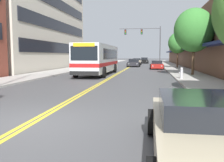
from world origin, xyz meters
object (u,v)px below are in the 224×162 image
(car_beige_parked_right_foreground, at_px, (201,131))
(car_red_parked_right_mid, at_px, (157,65))
(car_black_moving_third, at_px, (144,61))
(car_charcoal_moving_lead, at_px, (134,63))
(city_bus, at_px, (99,58))
(car_slate_blue_parked_left_near, at_px, (101,64))
(traffic_signal_mast, at_px, (146,38))
(street_tree_right_mid, at_px, (194,30))
(street_tree_right_far, at_px, (178,43))
(car_champagne_moving_second, at_px, (137,62))
(fire_hydrant, at_px, (182,73))

(car_beige_parked_right_foreground, xyz_separation_m, car_red_parked_right_mid, (0.02, 32.03, 0.00))
(car_beige_parked_right_foreground, height_order, car_black_moving_third, car_black_moving_third)
(car_charcoal_moving_lead, height_order, car_black_moving_third, car_black_moving_third)
(city_bus, relative_size, car_black_moving_third, 2.49)
(car_slate_blue_parked_left_near, xyz_separation_m, car_charcoal_moving_lead, (5.03, 4.20, 0.04))
(city_bus, distance_m, car_black_moving_third, 37.19)
(city_bus, xyz_separation_m, traffic_signal_mast, (4.52, 21.25, 3.47))
(traffic_signal_mast, bearing_deg, car_red_parked_right_mid, -80.19)
(car_charcoal_moving_lead, xyz_separation_m, traffic_signal_mast, (2.08, 2.78, 4.53))
(car_black_moving_third, xyz_separation_m, traffic_signal_mast, (0.65, -15.72, 4.51))
(car_red_parked_right_mid, relative_size, car_charcoal_moving_lead, 0.98)
(car_slate_blue_parked_left_near, bearing_deg, car_beige_parked_right_foreground, -75.86)
(street_tree_right_mid, bearing_deg, car_slate_blue_parked_left_near, 128.79)
(street_tree_right_far, bearing_deg, car_beige_parked_right_foreground, -95.25)
(traffic_signal_mast, xyz_separation_m, street_tree_right_far, (4.79, -7.89, -1.36))
(car_beige_parked_right_foreground, xyz_separation_m, car_black_moving_third, (-2.32, 57.56, 0.08))
(car_black_moving_third, bearing_deg, street_tree_right_far, -77.02)
(car_charcoal_moving_lead, height_order, car_champagne_moving_second, car_champagne_moving_second)
(car_beige_parked_right_foreground, distance_m, street_tree_right_mid, 20.65)
(street_tree_right_mid, bearing_deg, car_red_parked_right_mid, 104.47)
(city_bus, height_order, car_black_moving_third, city_bus)
(car_beige_parked_right_foreground, relative_size, car_charcoal_moving_lead, 1.05)
(car_slate_blue_parked_left_near, xyz_separation_m, car_black_moving_third, (6.46, 22.70, 0.06))
(street_tree_right_mid, xyz_separation_m, street_tree_right_far, (0.01, 13.89, -0.52))
(car_slate_blue_parked_left_near, height_order, car_champagne_moving_second, car_champagne_moving_second)
(city_bus, relative_size, car_champagne_moving_second, 2.44)
(car_black_moving_third, relative_size, traffic_signal_mast, 0.61)
(city_bus, height_order, street_tree_right_far, street_tree_right_far)
(car_slate_blue_parked_left_near, height_order, car_black_moving_third, car_black_moving_third)
(city_bus, height_order, car_champagne_moving_second, city_bus)
(car_slate_blue_parked_left_near, distance_m, traffic_signal_mast, 10.96)
(car_slate_blue_parked_left_near, xyz_separation_m, street_tree_right_far, (11.90, -0.91, 3.21))
(city_bus, bearing_deg, car_charcoal_moving_lead, 82.49)
(car_champagne_moving_second, bearing_deg, car_charcoal_moving_lead, -90.15)
(car_beige_parked_right_foreground, height_order, fire_hydrant, car_beige_parked_right_foreground)
(car_beige_parked_right_foreground, xyz_separation_m, fire_hydrant, (1.56, 15.86, -0.00))
(car_red_parked_right_mid, relative_size, street_tree_right_far, 0.88)
(car_slate_blue_parked_left_near, bearing_deg, car_red_parked_right_mid, -17.85)
(city_bus, xyz_separation_m, street_tree_right_mid, (9.30, -0.53, 2.63))
(traffic_signal_mast, bearing_deg, car_charcoal_moving_lead, -126.82)
(car_slate_blue_parked_left_near, bearing_deg, fire_hydrant, -61.44)
(car_black_moving_third, bearing_deg, fire_hydrant, -84.68)
(city_bus, xyz_separation_m, car_beige_parked_right_foreground, (6.19, -20.59, -1.13))
(city_bus, bearing_deg, street_tree_right_far, 55.13)
(car_red_parked_right_mid, height_order, fire_hydrant, car_red_parked_right_mid)
(car_beige_parked_right_foreground, height_order, car_red_parked_right_mid, car_red_parked_right_mid)
(car_slate_blue_parked_left_near, bearing_deg, traffic_signal_mast, 44.47)
(street_tree_right_far, bearing_deg, car_champagne_moving_second, 114.98)
(car_beige_parked_right_foreground, bearing_deg, car_red_parked_right_mid, 89.96)
(city_bus, xyz_separation_m, car_black_moving_third, (3.87, 36.97, -1.04))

